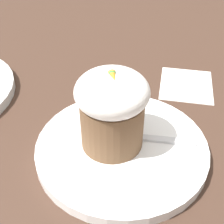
# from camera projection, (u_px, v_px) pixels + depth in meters

# --- Properties ---
(ground_plane) EXTENTS (4.00, 4.00, 0.00)m
(ground_plane) POSITION_uv_depth(u_px,v_px,m) (122.00, 152.00, 0.42)
(ground_plane) COLOR #3D281E
(dessert_plate) EXTENTS (0.23, 0.23, 0.02)m
(dessert_plate) POSITION_uv_depth(u_px,v_px,m) (122.00, 148.00, 0.41)
(dessert_plate) COLOR white
(dessert_plate) RESTS_ON ground_plane
(carrot_cake) EXTENTS (0.09, 0.09, 0.11)m
(carrot_cake) POSITION_uv_depth(u_px,v_px,m) (112.00, 108.00, 0.38)
(carrot_cake) COLOR brown
(carrot_cake) RESTS_ON dessert_plate
(spoon) EXTENTS (0.06, 0.11, 0.01)m
(spoon) POSITION_uv_depth(u_px,v_px,m) (139.00, 137.00, 0.42)
(spoon) COLOR silver
(spoon) RESTS_ON dessert_plate
(paper_napkin) EXTENTS (0.13, 0.12, 0.00)m
(paper_napkin) POSITION_uv_depth(u_px,v_px,m) (186.00, 85.00, 0.55)
(paper_napkin) COLOR white
(paper_napkin) RESTS_ON ground_plane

